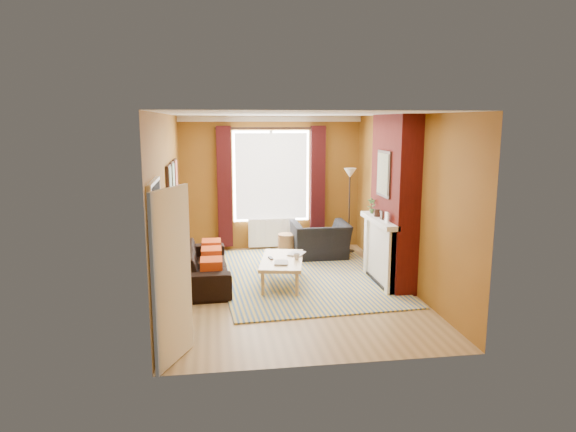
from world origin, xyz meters
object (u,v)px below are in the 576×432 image
object	(u,v)px
wicker_stool	(287,245)
floor_lamp	(350,186)
sofa	(203,265)
armchair	(320,240)
coffee_table	(282,262)

from	to	relation	value
wicker_stool	floor_lamp	xyz separation A→B (m)	(1.32, 0.13, 1.16)
sofa	floor_lamp	bearing A→B (deg)	-62.81
sofa	armchair	size ratio (longest dim) A/B	1.95
armchair	wicker_stool	size ratio (longest dim) A/B	2.42
wicker_stool	coffee_table	bearing A→B (deg)	-100.71
sofa	wicker_stool	world-z (taller)	sofa
wicker_stool	floor_lamp	distance (m)	1.76
wicker_stool	floor_lamp	size ratio (longest dim) A/B	0.26
sofa	armchair	bearing A→B (deg)	-62.30
coffee_table	floor_lamp	size ratio (longest dim) A/B	0.82
coffee_table	wicker_stool	world-z (taller)	wicker_stool
coffee_table	wicker_stool	xyz separation A→B (m)	(0.35, 1.83, -0.17)
sofa	floor_lamp	world-z (taller)	floor_lamp
coffee_table	wicker_stool	bearing A→B (deg)	90.14
armchair	coffee_table	bearing A→B (deg)	58.18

